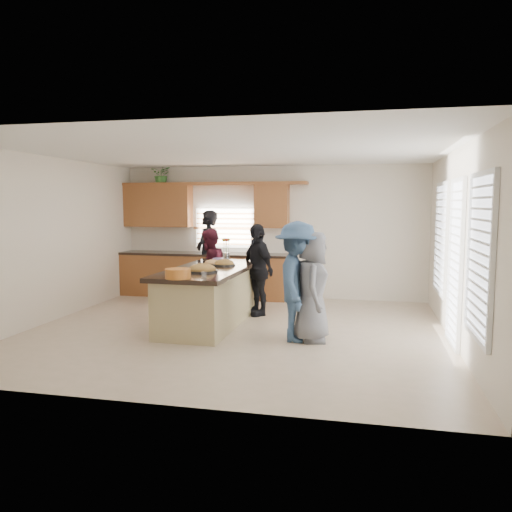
% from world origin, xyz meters
% --- Properties ---
extents(floor, '(6.50, 6.50, 0.00)m').
position_xyz_m(floor, '(0.00, 0.00, 0.00)').
color(floor, beige).
rests_on(floor, ground).
extents(room_shell, '(6.52, 6.02, 2.81)m').
position_xyz_m(room_shell, '(0.00, 0.00, 1.90)').
color(room_shell, silver).
rests_on(room_shell, ground).
extents(back_cabinetry, '(4.08, 0.66, 2.46)m').
position_xyz_m(back_cabinetry, '(-1.47, 2.73, 0.91)').
color(back_cabinetry, brown).
rests_on(back_cabinetry, ground).
extents(right_wall_glazing, '(0.06, 4.00, 2.25)m').
position_xyz_m(right_wall_glazing, '(3.22, -0.13, 1.34)').
color(right_wall_glazing, white).
rests_on(right_wall_glazing, ground).
extents(island, '(1.20, 2.72, 0.95)m').
position_xyz_m(island, '(-0.54, 0.32, 0.45)').
color(island, tan).
rests_on(island, ground).
extents(platter_front, '(0.49, 0.49, 0.20)m').
position_xyz_m(platter_front, '(-0.49, -0.15, 0.98)').
color(platter_front, black).
rests_on(platter_front, island).
extents(platter_mid, '(0.38, 0.38, 0.16)m').
position_xyz_m(platter_mid, '(-0.38, 0.68, 0.98)').
color(platter_mid, black).
rests_on(platter_mid, island).
extents(platter_back, '(0.32, 0.32, 0.13)m').
position_xyz_m(platter_back, '(-0.60, 0.72, 0.98)').
color(platter_back, black).
rests_on(platter_back, island).
extents(salad_bowl, '(0.36, 0.36, 0.14)m').
position_xyz_m(salad_bowl, '(-0.60, -0.90, 1.03)').
color(salad_bowl, '#BF6722').
rests_on(salad_bowl, island).
extents(clear_cup, '(0.07, 0.07, 0.09)m').
position_xyz_m(clear_cup, '(-0.25, -0.80, 1.00)').
color(clear_cup, white).
rests_on(clear_cup, island).
extents(plate_stack, '(0.24, 0.24, 0.05)m').
position_xyz_m(plate_stack, '(-0.68, 1.37, 0.97)').
color(plate_stack, '#B091D4').
rests_on(plate_stack, island).
extents(flower_vase, '(0.14, 0.14, 0.42)m').
position_xyz_m(flower_vase, '(-0.54, 1.37, 1.17)').
color(flower_vase, silver).
rests_on(flower_vase, island).
extents(potted_plant, '(0.45, 0.39, 0.48)m').
position_xyz_m(potted_plant, '(-2.40, 2.82, 2.64)').
color(potted_plant, '#407F32').
rests_on(potted_plant, back_cabinetry).
extents(woman_left_back, '(0.53, 0.73, 1.87)m').
position_xyz_m(woman_left_back, '(-1.30, 2.60, 0.93)').
color(woman_left_back, black).
rests_on(woman_left_back, ground).
extents(woman_left_mid, '(0.71, 0.84, 1.52)m').
position_xyz_m(woman_left_mid, '(-0.96, 1.68, 0.76)').
color(woman_left_mid, '#581A29').
rests_on(woman_left_mid, ground).
extents(woman_left_front, '(0.94, 0.99, 1.65)m').
position_xyz_m(woman_left_front, '(0.09, 1.20, 0.83)').
color(woman_left_front, black).
rests_on(woman_left_front, ground).
extents(woman_right_back, '(0.74, 1.18, 1.76)m').
position_xyz_m(woman_right_back, '(1.03, -0.36, 0.88)').
color(woman_right_back, '#324C6D').
rests_on(woman_right_back, ground).
extents(woman_right_front, '(0.60, 0.84, 1.61)m').
position_xyz_m(woman_right_front, '(1.23, -0.33, 0.80)').
color(woman_right_front, slate).
rests_on(woman_right_front, ground).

